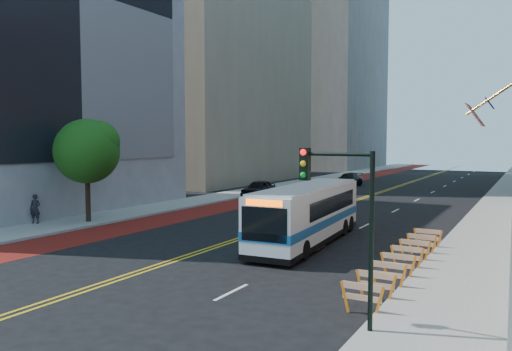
{
  "coord_description": "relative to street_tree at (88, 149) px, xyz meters",
  "views": [
    {
      "loc": [
        14.17,
        -16.88,
        5.43
      ],
      "look_at": [
        0.2,
        8.0,
        3.44
      ],
      "focal_mm": 35.0,
      "sensor_mm": 36.0,
      "label": 1
    }
  ],
  "objects": [
    {
      "name": "transit_bus",
      "position": [
        15.01,
        1.27,
        -3.3
      ],
      "size": [
        3.24,
        11.35,
        3.08
      ],
      "rotation": [
        0.0,
        0.0,
        0.07
      ],
      "color": "silver",
      "rests_on": "ground"
    },
    {
      "name": "construction_barriers",
      "position": [
        20.84,
        -2.62,
        -4.24
      ],
      "size": [
        1.42,
        10.91,
        1.0
      ],
      "color": "orange",
      "rests_on": "ground"
    },
    {
      "name": "center_line_outer",
      "position": [
        11.42,
        23.96,
        -4.91
      ],
      "size": [
        0.14,
        140.0,
        0.01
      ],
      "primitive_type": "cube",
      "color": "gold",
      "rests_on": "ground"
    },
    {
      "name": "car_a",
      "position": [
        1.94,
        19.4,
        -4.12
      ],
      "size": [
        1.87,
        4.62,
        1.57
      ],
      "primitive_type": "imported",
      "rotation": [
        0.0,
        0.0,
        0.0
      ],
      "color": "black",
      "rests_on": "ground"
    },
    {
      "name": "street_tree",
      "position": [
        0.0,
        0.0,
        0.0
      ],
      "size": [
        4.2,
        4.2,
        6.7
      ],
      "color": "black",
      "rests_on": "sidewalk_left"
    },
    {
      "name": "grey_building_left",
      "position": [
        -9.66,
        1.96,
        10.1
      ],
      "size": [
        14.1,
        24.0,
        30.0
      ],
      "color": "gray",
      "rests_on": "ground"
    },
    {
      "name": "bus_lane_paint",
      "position": [
        3.14,
        23.96,
        -4.91
      ],
      "size": [
        3.6,
        140.0,
        0.01
      ],
      "primitive_type": "cube",
      "color": "#60130D",
      "rests_on": "ground"
    },
    {
      "name": "midrise_left_far",
      "position": [
        -12.76,
        71.96,
        27.59
      ],
      "size": [
        20.0,
        26.0,
        65.0
      ],
      "primitive_type": "cube",
      "color": "slate",
      "rests_on": "ground"
    },
    {
      "name": "ground",
      "position": [
        11.24,
        -6.04,
        -4.91
      ],
      "size": [
        160.0,
        160.0,
        0.0
      ],
      "primitive_type": "plane",
      "color": "black",
      "rests_on": "ground"
    },
    {
      "name": "sidewalk_left",
      "position": [
        -0.76,
        23.96,
        -4.84
      ],
      "size": [
        4.0,
        140.0,
        0.15
      ],
      "primitive_type": "cube",
      "color": "gray",
      "rests_on": "ground"
    },
    {
      "name": "car_b",
      "position": [
        7.34,
        25.46,
        -4.26
      ],
      "size": [
        2.66,
        4.2,
        1.31
      ],
      "primitive_type": "imported",
      "rotation": [
        0.0,
        0.0,
        -0.35
      ],
      "color": "black",
      "rests_on": "ground"
    },
    {
      "name": "center_line_inner",
      "position": [
        11.06,
        23.96,
        -4.91
      ],
      "size": [
        0.14,
        140.0,
        0.01
      ],
      "primitive_type": "cube",
      "color": "gold",
      "rests_on": "ground"
    },
    {
      "name": "pedestrian",
      "position": [
        -2.36,
        -2.28,
        -3.82
      ],
      "size": [
        0.81,
        0.69,
        1.88
      ],
      "primitive_type": "imported",
      "rotation": [
        0.0,
        0.0,
        0.41
      ],
      "color": "black",
      "rests_on": "sidewalk_left"
    },
    {
      "name": "car_c",
      "position": [
        6.09,
        34.03,
        -4.14
      ],
      "size": [
        2.23,
        5.36,
        1.55
      ],
      "primitive_type": "imported",
      "rotation": [
        0.0,
        0.0,
        -0.01
      ],
      "color": "black",
      "rests_on": "ground"
    },
    {
      "name": "traffic_signal",
      "position": [
        20.66,
        -9.55,
        -1.19
      ],
      "size": [
        2.21,
        0.34,
        5.07
      ],
      "color": "black",
      "rests_on": "sidewalk_right"
    },
    {
      "name": "sidewalk_right",
      "position": [
        23.24,
        23.96,
        -4.84
      ],
      "size": [
        4.0,
        140.0,
        0.15
      ],
      "primitive_type": "cube",
      "color": "gray",
      "rests_on": "ground"
    },
    {
      "name": "lane_dashes",
      "position": [
        16.04,
        31.96,
        -4.9
      ],
      "size": [
        0.14,
        98.2,
        0.01
      ],
      "color": "silver",
      "rests_on": "ground"
    }
  ]
}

